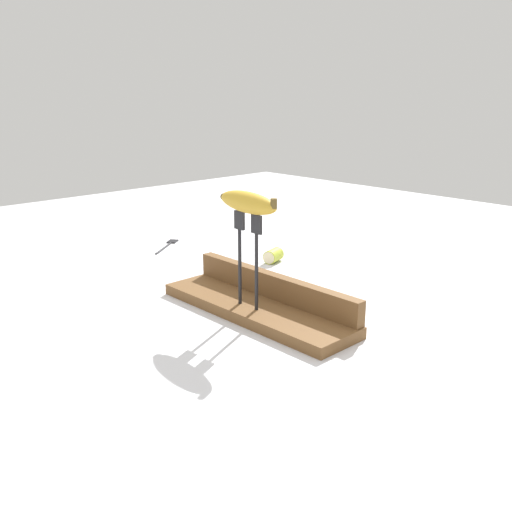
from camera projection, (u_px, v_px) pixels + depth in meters
ground_plane at (256, 314)px, 1.15m from camera, size 3.00×3.00×0.00m
wooden_board at (256, 309)px, 1.15m from camera, size 0.45×0.13×0.02m
board_backstop at (274, 286)px, 1.17m from camera, size 0.44×0.02×0.05m
fork_stand_center at (248, 252)px, 1.10m from camera, size 0.07×0.01×0.19m
banana_raised_center at (248, 202)px, 1.07m from camera, size 0.17×0.05×0.04m
fork_fallen_near at (168, 244)px, 1.66m from camera, size 0.10×0.14×0.01m
banana_chunk_near at (273, 256)px, 1.49m from camera, size 0.05×0.06×0.04m
wire_coil at (293, 296)px, 1.24m from camera, size 0.11×0.11×0.01m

